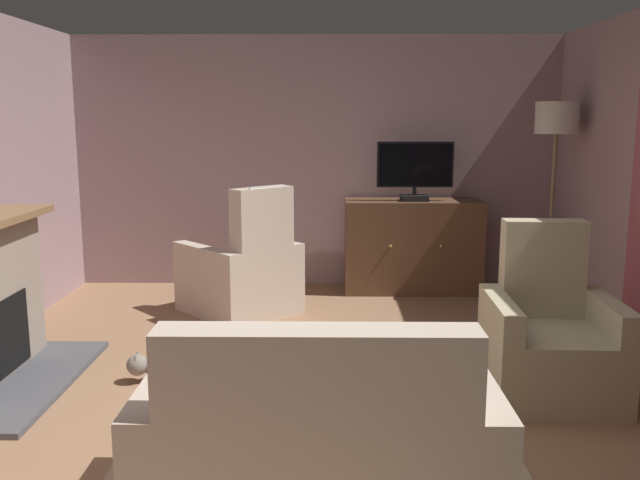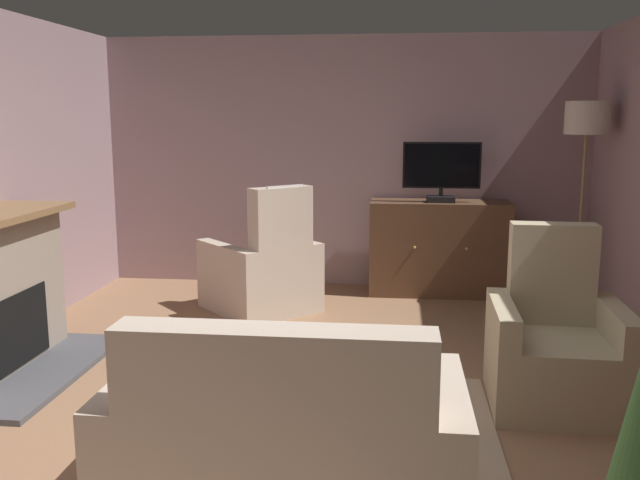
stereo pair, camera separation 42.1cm
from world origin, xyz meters
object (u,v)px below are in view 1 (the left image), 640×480
tv_remote (320,348)px  folded_newspaper (361,347)px  armchair_near_window (550,342)px  coffee_table (339,354)px  floor_lamp (556,133)px  television (415,169)px  tv_cabinet (412,248)px  cat (166,367)px  sofa_floral (319,453)px  armchair_facing_sofa (243,275)px

tv_remote → folded_newspaper: (0.25, 0.05, -0.01)m
folded_newspaper → armchair_near_window: armchair_near_window is taller
coffee_table → floor_lamp: (2.06, 2.46, 1.29)m
television → tv_remote: 3.23m
tv_cabinet → coffee_table: size_ratio=1.55×
folded_newspaper → coffee_table: bearing=168.8°
tv_cabinet → cat: (-1.98, -2.53, -0.35)m
coffee_table → folded_newspaper: folded_newspaper is taller
tv_remote → floor_lamp: floor_lamp is taller
television → sofa_floral: bearing=-102.5°
television → armchair_near_window: size_ratio=0.69×
television → cat: bearing=-128.7°
floor_lamp → sofa_floral: bearing=-120.5°
cat → sofa_floral: bearing=-56.6°
tv_remote → folded_newspaper: tv_remote is taller
sofa_floral → cat: sofa_floral is taller
tv_cabinet → folded_newspaper: 3.05m
television → armchair_near_window: (0.57, -2.64, -0.92)m
tv_cabinet → floor_lamp: 1.79m
tv_cabinet → cat: size_ratio=1.99×
folded_newspaper → cat: (-1.31, 0.45, -0.31)m
sofa_floral → armchair_near_window: armchair_near_window is taller
armchair_facing_sofa → floor_lamp: floor_lamp is taller
tv_cabinet → tv_remote: (-0.92, -3.03, -0.04)m
sofa_floral → armchair_near_window: size_ratio=1.42×
tv_remote → floor_lamp: (2.17, 2.54, 1.22)m
coffee_table → cat: 1.27m
coffee_table → floor_lamp: bearing=50.1°
armchair_near_window → coffee_table: bearing=-169.7°
tv_cabinet → folded_newspaper: size_ratio=4.66×
floor_lamp → cat: bearing=-147.7°
tv_remote → armchair_near_window: armchair_near_window is taller
coffee_table → folded_newspaper: bearing=-14.5°
cat → tv_cabinet: bearing=51.9°
tv_remote → cat: bearing=-132.8°
folded_newspaper → cat: bearing=164.4°
tv_cabinet → folded_newspaper: bearing=-102.7°
television → folded_newspaper: television is taller
coffee_table → armchair_near_window: armchair_near_window is taller
tv_cabinet → sofa_floral: (-0.91, -4.15, -0.13)m
tv_cabinet → television: size_ratio=1.82×
armchair_facing_sofa → armchair_near_window: (2.23, -1.87, -0.01)m
floor_lamp → folded_newspaper: bearing=-127.6°
cat → tv_remote: bearing=-25.3°
floor_lamp → television: bearing=161.0°
coffee_table → cat: size_ratio=1.28×
cat → floor_lamp: 4.12m
television → floor_lamp: 1.37m
cat → armchair_near_window: bearing=-3.7°
tv_remote → cat: tv_remote is taller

